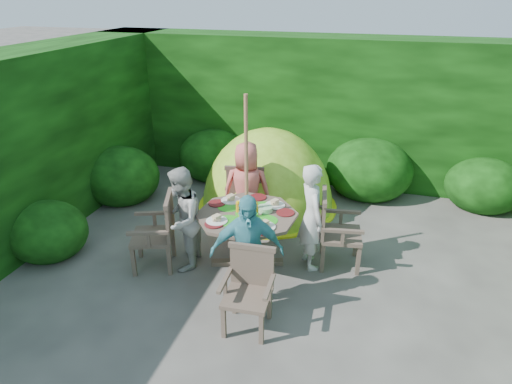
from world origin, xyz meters
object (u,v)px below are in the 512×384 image
(parasol_pole, at_px, (247,186))
(child_right, at_px, (312,217))
(garden_chair_right, at_px, (335,229))
(child_back, at_px, (247,190))
(garden_chair_left, at_px, (159,231))
(child_front, at_px, (247,253))
(dome_tent, at_px, (267,206))
(patio_table, at_px, (247,222))
(garden_chair_back, at_px, (246,193))
(child_left, at_px, (182,219))
(garden_chair_front, at_px, (249,288))

(parasol_pole, xyz_separation_m, child_right, (0.76, 0.24, -0.41))
(garden_chair_right, distance_m, child_back, 1.36)
(garden_chair_left, bearing_deg, child_front, 51.52)
(garden_chair_left, bearing_deg, child_right, 87.63)
(garden_chair_left, height_order, child_right, child_right)
(garden_chair_right, distance_m, dome_tent, 1.93)
(child_right, height_order, dome_tent, child_right)
(patio_table, relative_size, child_right, 1.16)
(dome_tent, bearing_deg, child_right, -46.21)
(garden_chair_back, distance_m, child_left, 1.36)
(parasol_pole, relative_size, child_right, 1.60)
(child_right, height_order, child_left, child_right)
(garden_chair_left, distance_m, child_front, 1.37)
(garden_chair_back, bearing_deg, child_front, 98.24)
(garden_chair_front, height_order, child_front, child_front)
(child_left, bearing_deg, patio_table, 97.01)
(garden_chair_right, height_order, garden_chair_back, garden_chair_back)
(garden_chair_right, distance_m, child_left, 1.90)
(child_back, bearing_deg, garden_chair_right, 149.74)
(child_back, bearing_deg, parasol_pole, 95.41)
(child_left, bearing_deg, child_back, 141.94)
(child_right, bearing_deg, child_back, 35.09)
(garden_chair_left, relative_size, garden_chair_back, 0.99)
(garden_chair_back, xyz_separation_m, child_left, (-0.42, -1.28, 0.16))
(child_left, bearing_deg, child_front, 51.94)
(garden_chair_left, height_order, garden_chair_front, garden_chair_left)
(child_right, xyz_separation_m, child_front, (-0.52, -1.00, -0.01))
(child_front, bearing_deg, dome_tent, 79.53)
(garden_chair_front, xyz_separation_m, dome_tent, (-0.55, 2.78, -0.45))
(child_front, bearing_deg, parasol_pole, 86.89)
(child_right, bearing_deg, garden_chair_front, 134.90)
(patio_table, relative_size, child_front, 1.17)
(dome_tent, bearing_deg, garden_chair_left, -101.63)
(dome_tent, bearing_deg, child_back, -81.46)
(parasol_pole, relative_size, garden_chair_back, 2.34)
(parasol_pole, distance_m, child_left, 0.91)
(garden_chair_right, bearing_deg, child_right, 100.84)
(child_back, relative_size, child_front, 1.02)
(garden_chair_right, xyz_separation_m, child_right, (-0.28, -0.10, 0.18))
(garden_chair_back, bearing_deg, garden_chair_front, 98.69)
(garden_chair_right, relative_size, child_left, 0.71)
(garden_chair_front, bearing_deg, child_front, 108.16)
(child_front, height_order, dome_tent, child_front)
(garden_chair_back, relative_size, garden_chair_front, 1.12)
(garden_chair_back, xyz_separation_m, garden_chair_front, (0.69, -2.10, -0.05))
(child_right, bearing_deg, garden_chair_left, 79.99)
(garden_chair_left, bearing_deg, parasol_pole, 87.56)
(garden_chair_back, distance_m, child_front, 1.91)
(garden_chair_right, height_order, garden_chair_left, garden_chair_right)
(parasol_pole, relative_size, child_left, 1.66)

